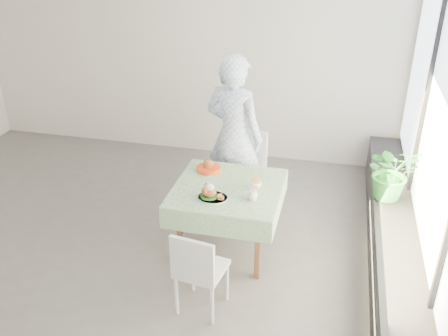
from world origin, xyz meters
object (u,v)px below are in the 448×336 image
(juice_cup_orange, at_px, (257,183))
(chair_far, at_px, (242,187))
(chair_near, at_px, (201,285))
(potted_plant, at_px, (392,172))
(main_dish, at_px, (211,194))
(cafe_table, at_px, (228,211))
(diner, at_px, (234,137))

(juice_cup_orange, bearing_deg, chair_far, 110.88)
(chair_near, bearing_deg, potted_plant, 43.16)
(chair_near, distance_m, juice_cup_orange, 1.13)
(chair_far, xyz_separation_m, main_dish, (-0.08, -1.09, 0.50))
(chair_near, distance_m, main_dish, 0.84)
(cafe_table, distance_m, juice_cup_orange, 0.44)
(diner, bearing_deg, cafe_table, 115.27)
(cafe_table, bearing_deg, potted_plant, 20.85)
(chair_near, bearing_deg, juice_cup_orange, 72.03)
(chair_far, distance_m, chair_near, 1.73)
(chair_far, distance_m, main_dish, 1.20)
(chair_near, xyz_separation_m, juice_cup_orange, (0.30, 0.93, 0.55))
(diner, distance_m, potted_plant, 1.70)
(juice_cup_orange, xyz_separation_m, potted_plant, (1.29, 0.56, -0.01))
(cafe_table, bearing_deg, main_dish, -112.47)
(diner, height_order, potted_plant, diner)
(chair_far, relative_size, diner, 0.50)
(chair_far, height_order, main_dish, chair_far)
(cafe_table, height_order, chair_near, chair_near)
(diner, relative_size, main_dish, 6.36)
(cafe_table, bearing_deg, juice_cup_orange, 7.73)
(cafe_table, bearing_deg, chair_far, 91.74)
(cafe_table, xyz_separation_m, diner, (-0.11, 0.79, 0.47))
(diner, height_order, juice_cup_orange, diner)
(chair_near, height_order, potted_plant, potted_plant)
(main_dish, bearing_deg, cafe_table, 67.53)
(diner, xyz_separation_m, potted_plant, (1.68, -0.19, -0.14))
(main_dish, height_order, juice_cup_orange, juice_cup_orange)
(cafe_table, relative_size, juice_cup_orange, 3.85)
(potted_plant, bearing_deg, cafe_table, -159.15)
(cafe_table, height_order, juice_cup_orange, juice_cup_orange)
(chair_far, height_order, chair_near, chair_far)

